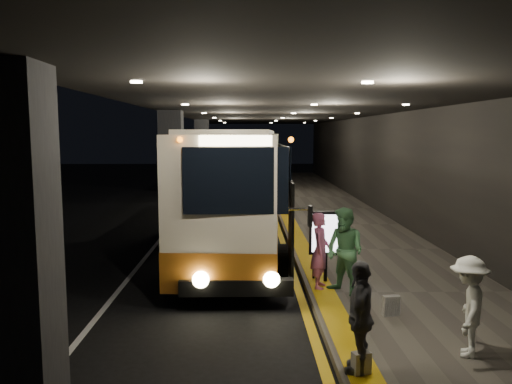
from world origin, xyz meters
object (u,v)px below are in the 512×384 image
object	(u,v)px
coach_main	(240,194)
passenger_waiting_white	(468,306)
coach_second	(246,162)
passenger_boarding	(320,251)
passenger_waiting_green	(345,251)
bag_polka	(391,306)
info_sign	(326,235)
bag_plain	(361,363)
passenger_waiting_grey	(360,316)
stanchion_post	(314,256)

from	to	relation	value
coach_main	passenger_waiting_white	xyz separation A→B (m)	(3.66, -7.94, -0.78)
coach_second	passenger_boarding	xyz separation A→B (m)	(1.70, -22.12, -0.70)
coach_second	passenger_waiting_green	distance (m)	22.67
coach_main	passenger_waiting_green	xyz separation A→B (m)	(2.32, -4.92, -0.63)
bag_polka	info_sign	distance (m)	2.55
passenger_waiting_white	bag_polka	world-z (taller)	passenger_waiting_white
coach_second	passenger_waiting_white	size ratio (longest dim) A/B	7.20
passenger_boarding	bag_plain	xyz separation A→B (m)	(0.01, -4.05, -0.69)
passenger_waiting_grey	bag_plain	xyz separation A→B (m)	(0.01, -0.09, -0.66)
passenger_waiting_white	info_sign	distance (m)	4.24
passenger_waiting_green	coach_second	bearing A→B (deg)	147.61
coach_main	stanchion_post	world-z (taller)	coach_main
coach_second	passenger_boarding	world-z (taller)	coach_second
passenger_waiting_white	bag_plain	distance (m)	1.99
passenger_waiting_green	passenger_waiting_white	distance (m)	3.31
coach_second	info_sign	xyz separation A→B (m)	(1.90, -21.67, -0.43)
coach_main	coach_second	xyz separation A→B (m)	(0.16, 17.64, -0.01)
passenger_waiting_green	bag_plain	bearing A→B (deg)	-45.00
coach_main	passenger_waiting_white	distance (m)	8.78
passenger_waiting_white	passenger_waiting_grey	distance (m)	1.87
coach_second	passenger_waiting_white	xyz separation A→B (m)	(3.50, -25.58, -0.76)
coach_main	info_sign	bearing A→B (deg)	-59.27
bag_plain	info_sign	bearing A→B (deg)	87.58
coach_second	stanchion_post	size ratio (longest dim) A/B	10.05
coach_second	bag_plain	xyz separation A→B (m)	(1.70, -26.17, -1.39)
coach_main	passenger_waiting_green	distance (m)	5.48
coach_main	passenger_waiting_grey	size ratio (longest dim) A/B	6.99
coach_second	stanchion_post	distance (m)	21.52
passenger_waiting_green	coach_main	bearing A→B (deg)	167.37
coach_main	passenger_boarding	size ratio (longest dim) A/B	6.79
passenger_boarding	bag_polka	size ratio (longest dim) A/B	4.45
passenger_boarding	stanchion_post	world-z (taller)	passenger_boarding
passenger_waiting_green	bag_polka	size ratio (longest dim) A/B	4.90
passenger_boarding	bag_polka	distance (m)	2.17
stanchion_post	coach_second	bearing A→B (deg)	94.39
passenger_waiting_grey	coach_second	bearing A→B (deg)	-155.99
passenger_waiting_white	bag_polka	distance (m)	1.95
bag_polka	stanchion_post	bearing A→B (deg)	115.53
bag_plain	passenger_boarding	bearing A→B (deg)	90.14
coach_main	passenger_waiting_grey	distance (m)	8.68
info_sign	stanchion_post	world-z (taller)	info_sign
passenger_waiting_white	stanchion_post	bearing A→B (deg)	-131.54
bag_plain	stanchion_post	distance (m)	4.76
coach_main	bag_polka	world-z (taller)	coach_main
info_sign	passenger_boarding	bearing A→B (deg)	-108.26
passenger_waiting_green	info_sign	size ratio (longest dim) A/B	1.13
coach_main	bag_polka	bearing A→B (deg)	-60.83
coach_second	coach_main	bearing A→B (deg)	-93.07
coach_main	stanchion_post	distance (m)	4.32
coach_second	passenger_waiting_green	world-z (taller)	coach_second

